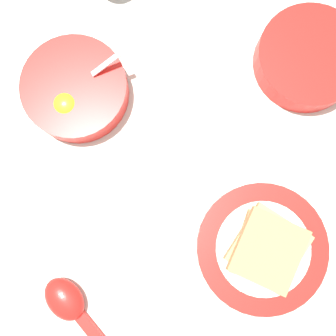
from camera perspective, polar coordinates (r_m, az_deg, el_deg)
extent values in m
plane|color=beige|center=(0.58, -7.49, 4.33)|extent=(3.00, 3.00, 0.00)
cylinder|color=red|center=(0.59, -13.21, 10.98)|extent=(0.15, 0.15, 0.04)
cylinder|color=white|center=(0.59, -13.27, 11.06)|extent=(0.13, 0.13, 0.02)
ellipsoid|color=yellow|center=(0.57, -14.62, 9.14)|extent=(0.03, 0.03, 0.02)
cylinder|color=black|center=(0.58, -15.02, 11.58)|extent=(0.04, 0.04, 0.00)
ellipsoid|color=silver|center=(0.57, -12.18, 12.21)|extent=(0.03, 0.02, 0.01)
cube|color=silver|center=(0.56, -8.81, 14.81)|extent=(0.03, 0.05, 0.03)
cylinder|color=red|center=(0.58, 13.50, -11.26)|extent=(0.18, 0.18, 0.01)
cylinder|color=white|center=(0.57, 13.69, -11.33)|extent=(0.13, 0.13, 0.00)
cube|color=tan|center=(0.56, 14.13, -11.46)|extent=(0.10, 0.10, 0.02)
cube|color=tan|center=(0.55, 14.33, -11.16)|extent=(0.09, 0.09, 0.02)
cube|color=tan|center=(0.53, 14.38, -11.54)|extent=(0.09, 0.10, 0.02)
ellipsoid|color=red|center=(0.58, -14.80, -17.92)|extent=(0.08, 0.06, 0.03)
cylinder|color=red|center=(0.62, 19.63, 14.71)|extent=(0.15, 0.15, 0.04)
cylinder|color=white|center=(0.61, 20.01, 15.09)|extent=(0.12, 0.12, 0.01)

